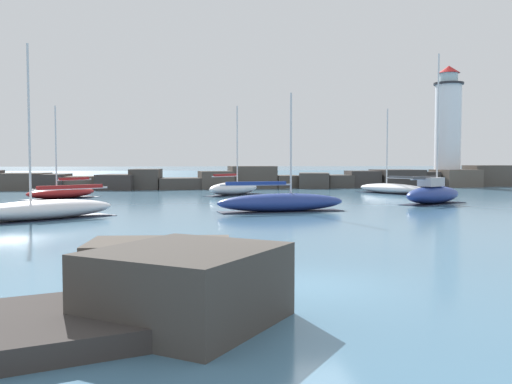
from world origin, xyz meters
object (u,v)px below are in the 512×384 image
sailboat_moored_4 (281,202)px  sailboat_moored_5 (391,188)px  lighthouse (448,134)px  sailboat_moored_7 (433,193)px  sailboat_moored_2 (62,192)px  sailboat_moored_0 (43,209)px  sailboat_moored_3 (234,188)px

sailboat_moored_4 → sailboat_moored_5: bearing=50.2°
lighthouse → sailboat_moored_7: bearing=-119.6°
sailboat_moored_5 → sailboat_moored_7: sailboat_moored_7 is taller
sailboat_moored_7 → sailboat_moored_5: bearing=80.7°
sailboat_moored_2 → sailboat_moored_0: bearing=-83.6°
sailboat_moored_2 → sailboat_moored_7: (27.71, -10.31, 0.24)m
sailboat_moored_0 → sailboat_moored_5: size_ratio=1.12×
lighthouse → sailboat_moored_3: 31.37m
sailboat_moored_0 → sailboat_moored_5: 34.12m
sailboat_moored_4 → sailboat_moored_3: bearing=92.6°
sailboat_moored_3 → sailboat_moored_5: (15.09, -0.26, -0.12)m
sailboat_moored_5 → sailboat_moored_7: 12.81m
sailboat_moored_2 → sailboat_moored_3: 14.92m
sailboat_moored_4 → sailboat_moored_5: sailboat_moored_5 is taller
sailboat_moored_3 → sailboat_moored_4: sailboat_moored_3 is taller
lighthouse → sailboat_moored_5: bearing=-133.4°
sailboat_moored_0 → sailboat_moored_4: sailboat_moored_0 is taller
sailboat_moored_4 → sailboat_moored_7: (12.22, 4.50, 0.17)m
sailboat_moored_7 → lighthouse: bearing=60.4°
sailboat_moored_7 → sailboat_moored_0: bearing=-164.6°
sailboat_moored_3 → sailboat_moored_5: bearing=-1.0°
sailboat_moored_2 → sailboat_moored_5: size_ratio=0.93×
sailboat_moored_3 → sailboat_moored_2: bearing=-170.0°
sailboat_moored_4 → sailboat_moored_5: size_ratio=1.01×
sailboat_moored_2 → sailboat_moored_7: bearing=-20.4°
lighthouse → sailboat_moored_0: 52.79m
sailboat_moored_5 → sailboat_moored_7: size_ratio=0.75×
sailboat_moored_4 → sailboat_moored_7: sailboat_moored_7 is taller
lighthouse → sailboat_moored_7: lighthouse is taller
sailboat_moored_0 → sailboat_moored_5: sailboat_moored_0 is taller
sailboat_moored_4 → sailboat_moored_7: 13.03m
sailboat_moored_5 → sailboat_moored_0: bearing=-144.6°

